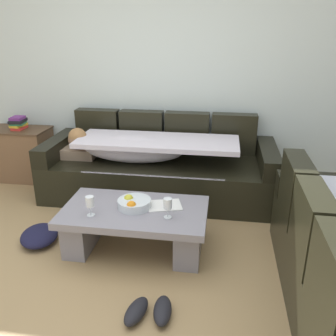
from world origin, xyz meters
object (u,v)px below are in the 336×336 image
at_px(side_cabinet, 21,154).
at_px(crumpled_garment, 39,236).
at_px(fruit_bowl, 134,203).
at_px(pair_of_shoes, 149,311).
at_px(coffee_table, 135,224).
at_px(open_magazine, 164,205).
at_px(wine_glass_near_left, 90,202).
at_px(couch_along_wall, 155,167).
at_px(book_stack_on_cabinet, 18,123).
at_px(wine_glass_near_right, 168,204).

distance_m(side_cabinet, crumpled_garment, 1.64).
relative_size(fruit_bowl, pair_of_shoes, 0.85).
bearing_deg(coffee_table, open_magazine, 20.65).
bearing_deg(fruit_bowl, open_magazine, 15.31).
xyz_separation_m(coffee_table, wine_glass_near_left, (-0.32, -0.16, 0.26)).
relative_size(couch_along_wall, book_stack_on_cabinet, 10.55).
distance_m(open_magazine, pair_of_shoes, 0.92).
xyz_separation_m(coffee_table, book_stack_on_cabinet, (-1.73, 1.31, 0.48)).
height_order(book_stack_on_cabinet, crumpled_garment, book_stack_on_cabinet).
xyz_separation_m(fruit_bowl, crumpled_garment, (-0.86, -0.05, -0.36)).
relative_size(open_magazine, side_cabinet, 0.39).
relative_size(fruit_bowl, side_cabinet, 0.39).
bearing_deg(pair_of_shoes, crumpled_garment, 147.33).
bearing_deg(pair_of_shoes, couch_along_wall, 99.28).
distance_m(couch_along_wall, pair_of_shoes, 1.90).
height_order(wine_glass_near_right, crumpled_garment, wine_glass_near_right).
bearing_deg(couch_along_wall, pair_of_shoes, -80.72).
distance_m(couch_along_wall, wine_glass_near_right, 1.25).
relative_size(coffee_table, open_magazine, 4.29).
distance_m(fruit_bowl, crumpled_garment, 0.93).
xyz_separation_m(fruit_bowl, pair_of_shoes, (0.29, -0.79, -0.37)).
relative_size(coffee_table, book_stack_on_cabinet, 5.07).
bearing_deg(open_magazine, book_stack_on_cabinet, 131.84).
relative_size(wine_glass_near_left, pair_of_shoes, 0.50).
relative_size(book_stack_on_cabinet, crumpled_garment, 0.59).
bearing_deg(pair_of_shoes, side_cabinet, 134.33).
bearing_deg(pair_of_shoes, wine_glass_near_left, 134.48).
bearing_deg(wine_glass_near_left, side_cabinet, 134.27).
bearing_deg(couch_along_wall, book_stack_on_cabinet, 172.65).
bearing_deg(side_cabinet, crumpled_garment, -56.58).
bearing_deg(coffee_table, side_cabinet, 143.19).
bearing_deg(coffee_table, wine_glass_near_right, -19.29).
relative_size(couch_along_wall, coffee_table, 2.08).
relative_size(wine_glass_near_left, open_magazine, 0.59).
xyz_separation_m(wine_glass_near_left, wine_glass_near_right, (0.61, 0.06, 0.00)).
relative_size(coffee_table, side_cabinet, 1.67).
bearing_deg(side_cabinet, wine_glass_near_right, -34.65).
distance_m(couch_along_wall, open_magazine, 1.04).
bearing_deg(crumpled_garment, fruit_bowl, 3.56).
bearing_deg(pair_of_shoes, wine_glass_near_right, 88.25).
relative_size(couch_along_wall, side_cabinet, 3.47).
distance_m(open_magazine, side_cabinet, 2.34).
relative_size(couch_along_wall, wine_glass_near_right, 15.06).
bearing_deg(fruit_bowl, coffee_table, -64.52).
bearing_deg(wine_glass_near_right, pair_of_shoes, -91.75).
height_order(open_magazine, crumpled_garment, open_magazine).
bearing_deg(pair_of_shoes, open_magazine, 92.52).
xyz_separation_m(fruit_bowl, book_stack_on_cabinet, (-1.72, 1.29, 0.30)).
height_order(couch_along_wall, fruit_bowl, couch_along_wall).
xyz_separation_m(wine_glass_near_right, book_stack_on_cabinet, (-2.03, 1.42, 0.22)).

